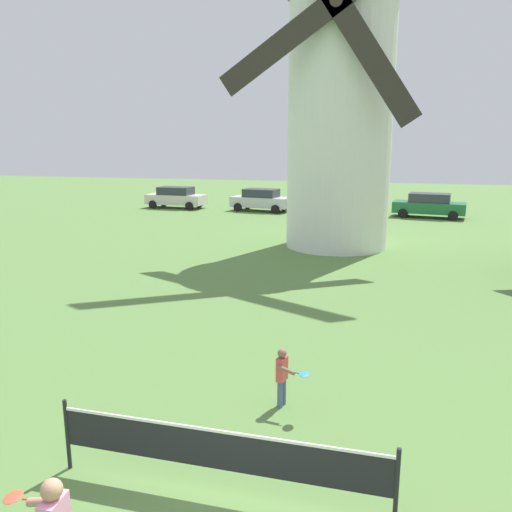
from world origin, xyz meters
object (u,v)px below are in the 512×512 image
at_px(parked_car_cream, 176,197).
at_px(parked_car_silver, 261,200).
at_px(parked_car_black, 333,202).
at_px(player_far, 283,374).
at_px(tennis_net, 218,450).
at_px(parked_car_green, 429,205).
at_px(windmill, 341,93).

xyz_separation_m(parked_car_cream, parked_car_silver, (6.51, -0.07, -0.00)).
bearing_deg(parked_car_black, player_far, -85.50).
xyz_separation_m(tennis_net, parked_car_silver, (-6.84, 29.15, 0.13)).
distance_m(tennis_net, parked_car_green, 29.17).
xyz_separation_m(tennis_net, parked_car_black, (-1.71, 28.72, 0.13)).
distance_m(tennis_net, parked_car_silver, 29.94).
height_order(windmill, player_far, windmill).
distance_m(player_far, parked_car_silver, 27.50).
xyz_separation_m(player_far, parked_car_black, (-2.05, 26.11, 0.18)).
bearing_deg(parked_car_silver, tennis_net, -76.80).
distance_m(tennis_net, parked_car_cream, 32.12).
xyz_separation_m(player_far, parked_car_silver, (-7.19, 26.54, 0.18)).
bearing_deg(parked_car_black, parked_car_silver, 175.22).
xyz_separation_m(windmill, parked_car_green, (4.78, 11.01, -6.06)).
relative_size(parked_car_cream, parked_car_green, 0.95).
distance_m(player_far, parked_car_green, 26.53).
bearing_deg(parked_car_green, parked_car_silver, 178.37).
height_order(parked_car_cream, parked_car_silver, same).
bearing_deg(tennis_net, player_far, 82.40).
bearing_deg(tennis_net, parked_car_silver, 103.20).
height_order(windmill, parked_car_black, windmill).
distance_m(parked_car_cream, parked_car_silver, 6.51).
relative_size(windmill, parked_car_cream, 3.31).
height_order(player_far, parked_car_green, parked_car_green).
distance_m(player_far, parked_car_black, 26.19).
bearing_deg(tennis_net, windmill, 91.12).
bearing_deg(player_far, parked_car_black, 94.50).
relative_size(player_far, parked_car_cream, 0.25).
xyz_separation_m(windmill, parked_car_cream, (-13.00, 11.39, -6.06)).
height_order(windmill, parked_car_silver, windmill).
bearing_deg(windmill, tennis_net, -88.88).
relative_size(parked_car_cream, parked_car_silver, 1.01).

